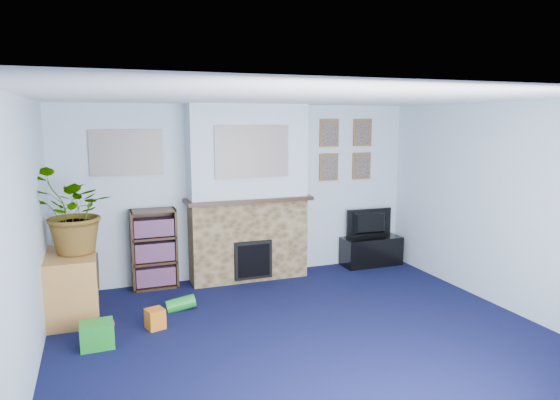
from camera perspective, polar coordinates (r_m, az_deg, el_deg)
name	(u,v)px	position (r m, az deg, el deg)	size (l,w,h in m)	color
floor	(307,337)	(5.28, 3.09, -15.41)	(5.00, 4.50, 0.01)	#0D1034
ceiling	(309,98)	(4.81, 3.34, 11.59)	(5.00, 4.50, 0.01)	white
wall_back	(244,191)	(6.99, -4.16, 0.98)	(5.00, 0.04, 2.40)	#AFC2D4
wall_front	(467,299)	(3.05, 20.58, -10.54)	(5.00, 0.04, 2.40)	#AFC2D4
wall_left	(25,244)	(4.55, -27.16, -4.52)	(0.04, 4.50, 2.40)	#AFC2D4
wall_right	(507,207)	(6.32, 24.49, -0.72)	(0.04, 4.50, 2.40)	#AFC2D4
chimney_breast	(248,195)	(6.80, -3.67, 0.62)	(1.72, 0.50, 2.40)	brown
collage_main	(252,152)	(6.54, -3.20, 5.53)	(1.00, 0.03, 0.68)	gray
collage_left	(126,153)	(6.66, -17.15, 5.20)	(0.90, 0.03, 0.58)	gray
portrait_tl	(329,133)	(7.37, 5.65, 7.63)	(0.30, 0.03, 0.40)	brown
portrait_tr	(362,133)	(7.63, 9.40, 7.60)	(0.30, 0.03, 0.40)	brown
portrait_bl	(329,167)	(7.40, 5.59, 3.76)	(0.30, 0.03, 0.40)	brown
portrait_br	(362,166)	(7.66, 9.30, 3.86)	(0.30, 0.03, 0.40)	brown
tv_stand	(371,250)	(7.76, 10.37, -5.68)	(0.91, 0.38, 0.43)	black
television	(371,223)	(7.68, 10.38, -2.64)	(0.74, 0.10, 0.42)	black
bookshelf	(154,251)	(6.76, -14.18, -5.62)	(0.58, 0.28, 1.05)	#311F11
sideboard	(73,286)	(6.13, -22.58, -9.07)	(0.52, 0.94, 0.73)	#B97D3B
potted_plant	(73,212)	(5.88, -22.63, -1.24)	(0.85, 0.74, 0.95)	#26661E
mantel_clock	(250,192)	(6.76, -3.43, 0.87)	(0.11, 0.07, 0.15)	gold
mantel_candle	(270,191)	(6.84, -1.19, 1.07)	(0.05, 0.05, 0.17)	#B2BFC6
mantel_teddy	(207,195)	(6.62, -8.29, 0.57)	(0.12, 0.12, 0.12)	gray
mantel_can	(300,190)	(7.01, 2.31, 1.09)	(0.06, 0.06, 0.11)	orange
green_crate	(97,333)	(5.33, -20.20, -14.11)	(0.31, 0.25, 0.25)	#198C26
toy_ball	(106,324)	(5.65, -19.24, -13.25)	(0.17, 0.17, 0.17)	red
toy_block	(155,318)	(5.60, -14.08, -13.00)	(0.18, 0.18, 0.21)	orange
toy_tube	(181,304)	(6.05, -11.28, -11.58)	(0.16, 0.16, 0.33)	#198C26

